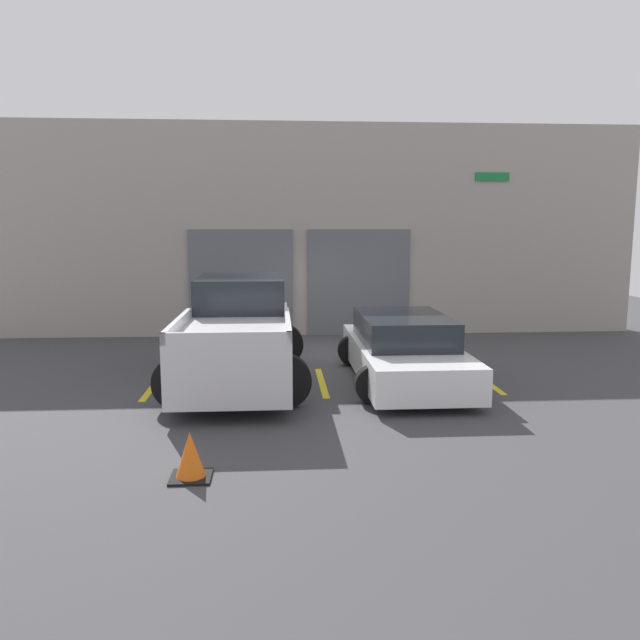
# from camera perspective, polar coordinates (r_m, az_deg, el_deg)

# --- Properties ---
(ground_plane) EXTENTS (28.00, 28.00, 0.00)m
(ground_plane) POSITION_cam_1_polar(r_m,az_deg,el_deg) (13.74, -0.48, -3.50)
(ground_plane) COLOR #3D3D3F
(shophouse_building) EXTENTS (17.69, 0.68, 5.53)m
(shophouse_building) POSITION_cam_1_polar(r_m,az_deg,el_deg) (16.73, -1.20, 8.10)
(shophouse_building) COLOR #9E9389
(shophouse_building) RESTS_ON ground
(pickup_truck) EXTENTS (2.51, 5.02, 1.87)m
(pickup_truck) POSITION_cam_1_polar(r_m,az_deg,el_deg) (11.70, -7.44, -1.30)
(pickup_truck) COLOR silver
(pickup_truck) RESTS_ON ground
(sedan_white) EXTENTS (2.20, 4.55, 1.24)m
(sedan_white) POSITION_cam_1_polar(r_m,az_deg,el_deg) (11.74, 7.66, -2.76)
(sedan_white) COLOR white
(sedan_white) RESTS_ON ground
(parking_stripe_far_left) EXTENTS (0.12, 2.20, 0.01)m
(parking_stripe_far_left) POSITION_cam_1_polar(r_m,az_deg,el_deg) (11.82, -14.92, -5.78)
(parking_stripe_far_left) COLOR gold
(parking_stripe_far_left) RESTS_ON ground
(parking_stripe_left) EXTENTS (0.12, 2.20, 0.01)m
(parking_stripe_left) POSITION_cam_1_polar(r_m,az_deg,el_deg) (11.63, 0.17, -5.72)
(parking_stripe_left) COLOR gold
(parking_stripe_left) RESTS_ON ground
(parking_stripe_centre) EXTENTS (0.12, 2.20, 0.01)m
(parking_stripe_centre) POSITION_cam_1_polar(r_m,az_deg,el_deg) (12.23, 14.73, -5.29)
(parking_stripe_centre) COLOR gold
(parking_stripe_centre) RESTS_ON ground
(traffic_cone) EXTENTS (0.47, 0.47, 0.55)m
(traffic_cone) POSITION_cam_1_polar(r_m,az_deg,el_deg) (7.45, -11.77, -12.18)
(traffic_cone) COLOR black
(traffic_cone) RESTS_ON ground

